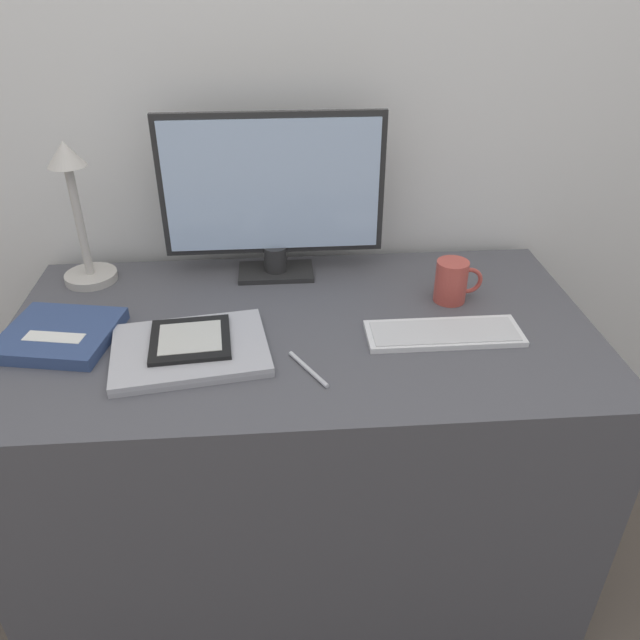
% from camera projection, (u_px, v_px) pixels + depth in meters
% --- Properties ---
extents(ground_plane, '(10.00, 10.00, 0.00)m').
position_uv_depth(ground_plane, '(309.00, 607.00, 1.60)').
color(ground_plane, brown).
extents(wall_back, '(3.60, 0.05, 2.40)m').
position_uv_depth(wall_back, '(289.00, 71.00, 1.46)').
color(wall_back, silver).
rests_on(wall_back, ground_plane).
extents(desk, '(1.27, 0.69, 0.75)m').
position_uv_depth(desk, '(303.00, 452.00, 1.55)').
color(desk, '#4C4C51').
rests_on(desk, ground_plane).
extents(monitor, '(0.52, 0.11, 0.40)m').
position_uv_depth(monitor, '(273.00, 194.00, 1.46)').
color(monitor, '#262626').
rests_on(monitor, desk).
extents(keyboard, '(0.33, 0.11, 0.01)m').
position_uv_depth(keyboard, '(444.00, 333.00, 1.31)').
color(keyboard, silver).
rests_on(keyboard, desk).
extents(laptop, '(0.34, 0.27, 0.02)m').
position_uv_depth(laptop, '(190.00, 350.00, 1.25)').
color(laptop, '#A3A3A8').
rests_on(laptop, desk).
extents(ereader, '(0.17, 0.17, 0.01)m').
position_uv_depth(ereader, '(190.00, 339.00, 1.26)').
color(ereader, black).
rests_on(ereader, laptop).
extents(desk_lamp, '(0.12, 0.12, 0.34)m').
position_uv_depth(desk_lamp, '(77.00, 211.00, 1.44)').
color(desk_lamp, '#BCB7AD').
rests_on(desk_lamp, desk).
extents(notebook, '(0.25, 0.24, 0.03)m').
position_uv_depth(notebook, '(60.00, 335.00, 1.30)').
color(notebook, '#334775').
rests_on(notebook, desk).
extents(coffee_mug, '(0.11, 0.07, 0.10)m').
position_uv_depth(coffee_mug, '(452.00, 281.00, 1.42)').
color(coffee_mug, '#B7473D').
rests_on(coffee_mug, desk).
extents(pen, '(0.07, 0.12, 0.01)m').
position_uv_depth(pen, '(308.00, 368.00, 1.21)').
color(pen, silver).
rests_on(pen, desk).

